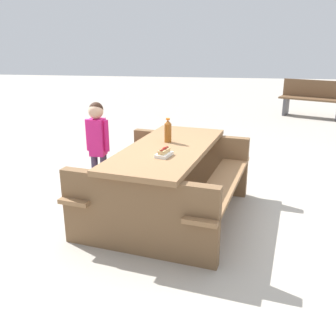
% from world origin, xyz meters
% --- Properties ---
extents(ground_plane, '(30.00, 30.00, 0.00)m').
position_xyz_m(ground_plane, '(0.00, 0.00, 0.00)').
color(ground_plane, '#ADA599').
rests_on(ground_plane, ground).
extents(picnic_table, '(2.03, 1.71, 0.75)m').
position_xyz_m(picnic_table, '(0.00, 0.00, 0.44)').
color(picnic_table, olive).
rests_on(picnic_table, ground).
extents(soda_bottle, '(0.07, 0.07, 0.25)m').
position_xyz_m(soda_bottle, '(-0.17, -0.03, 0.87)').
color(soda_bottle, brown).
rests_on(soda_bottle, picnic_table).
extents(hotdog_tray, '(0.20, 0.16, 0.08)m').
position_xyz_m(hotdog_tray, '(0.33, 0.01, 0.78)').
color(hotdog_tray, white).
rests_on(hotdog_tray, picnic_table).
extents(child_in_coat, '(0.17, 0.27, 1.10)m').
position_xyz_m(child_in_coat, '(-0.41, -0.87, 0.71)').
color(child_in_coat, '#3F334C').
rests_on(child_in_coat, ground).
extents(park_bench_mid, '(0.97, 1.53, 0.85)m').
position_xyz_m(park_bench_mid, '(-5.72, 2.60, 0.45)').
color(park_bench_mid, brown).
rests_on(park_bench_mid, ground).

